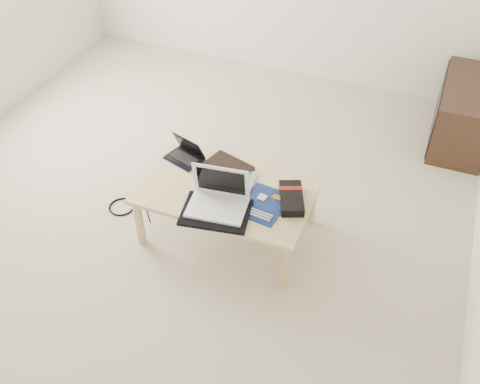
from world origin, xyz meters
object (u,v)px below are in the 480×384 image
at_px(coffee_table, 227,193).
at_px(white_laptop, 218,198).
at_px(netbook, 186,154).
at_px(gpu_box, 291,198).
at_px(media_cabinet, 463,113).

distance_m(coffee_table, white_laptop, 0.22).
height_order(netbook, gpu_box, netbook).
height_order(media_cabinet, netbook, netbook).
relative_size(coffee_table, gpu_box, 3.53).
xyz_separation_m(coffee_table, gpu_box, (0.42, 0.03, 0.08)).
distance_m(coffee_table, netbook, 0.43).
xyz_separation_m(coffee_table, netbook, (-0.38, 0.18, 0.08)).
bearing_deg(white_laptop, media_cabinet, 54.72).
relative_size(coffee_table, media_cabinet, 1.22).
xyz_separation_m(white_laptop, gpu_box, (0.40, 0.21, -0.04)).
bearing_deg(media_cabinet, coffee_table, -128.49).
xyz_separation_m(media_cabinet, netbook, (-1.73, -1.52, 0.19)).
bearing_deg(coffee_table, gpu_box, 3.59).
relative_size(media_cabinet, gpu_box, 2.88).
height_order(coffee_table, gpu_box, gpu_box).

